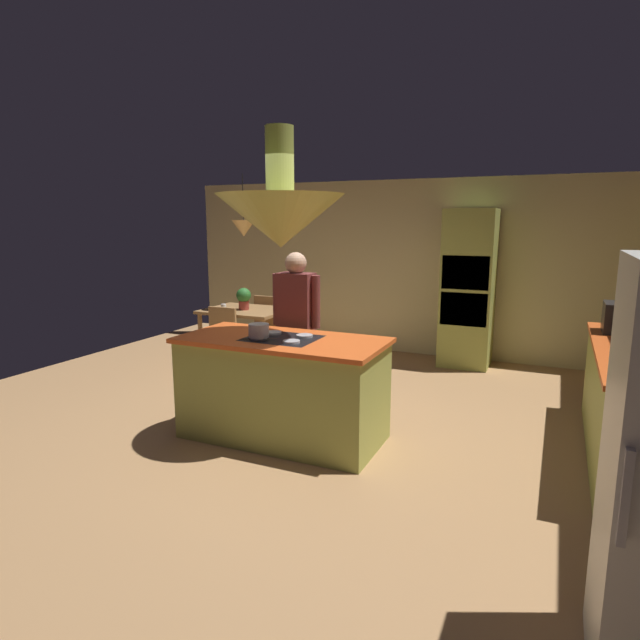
{
  "coord_description": "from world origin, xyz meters",
  "views": [
    {
      "loc": [
        2.2,
        -4.26,
        1.95
      ],
      "look_at": [
        0.1,
        0.4,
        1.0
      ],
      "focal_mm": 29.79,
      "sensor_mm": 36.0,
      "label": 1
    }
  ],
  "objects_px": {
    "chair_by_back_wall": "(270,319)",
    "cup_on_table": "(224,307)",
    "cooking_pot_on_cooktop": "(259,331)",
    "kitchen_island": "(283,388)",
    "oven_tower": "(468,289)",
    "person_at_island": "(296,321)",
    "potted_plant_on_table": "(244,297)",
    "microwave_on_counter": "(631,319)",
    "chair_facing_island": "(218,337)",
    "dining_table": "(246,316)"
  },
  "relations": [
    {
      "from": "oven_tower",
      "to": "chair_by_back_wall",
      "type": "distance_m",
      "value": 2.89
    },
    {
      "from": "dining_table",
      "to": "person_at_island",
      "type": "distance_m",
      "value": 2.04
    },
    {
      "from": "kitchen_island",
      "to": "oven_tower",
      "type": "xyz_separation_m",
      "value": [
        1.1,
        3.24,
        0.59
      ]
    },
    {
      "from": "chair_by_back_wall",
      "to": "cooking_pot_on_cooktop",
      "type": "relative_size",
      "value": 4.83
    },
    {
      "from": "chair_facing_island",
      "to": "potted_plant_on_table",
      "type": "xyz_separation_m",
      "value": [
        -0.0,
        0.62,
        0.42
      ]
    },
    {
      "from": "oven_tower",
      "to": "microwave_on_counter",
      "type": "xyz_separation_m",
      "value": [
        1.74,
        -1.74,
        0.01
      ]
    },
    {
      "from": "chair_by_back_wall",
      "to": "microwave_on_counter",
      "type": "bearing_deg",
      "value": 164.47
    },
    {
      "from": "oven_tower",
      "to": "person_at_island",
      "type": "bearing_deg",
      "value": -117.6
    },
    {
      "from": "cooking_pot_on_cooktop",
      "to": "chair_by_back_wall",
      "type": "bearing_deg",
      "value": 118.03
    },
    {
      "from": "kitchen_island",
      "to": "chair_facing_island",
      "type": "height_order",
      "value": "kitchen_island"
    },
    {
      "from": "kitchen_island",
      "to": "cup_on_table",
      "type": "relative_size",
      "value": 20.45
    },
    {
      "from": "cup_on_table",
      "to": "microwave_on_counter",
      "type": "distance_m",
      "value": 4.78
    },
    {
      "from": "chair_facing_island",
      "to": "dining_table",
      "type": "bearing_deg",
      "value": 90.0
    },
    {
      "from": "potted_plant_on_table",
      "to": "person_at_island",
      "type": "bearing_deg",
      "value": -42.1
    },
    {
      "from": "cup_on_table",
      "to": "cooking_pot_on_cooktop",
      "type": "bearing_deg",
      "value": -48.9
    },
    {
      "from": "cup_on_table",
      "to": "microwave_on_counter",
      "type": "bearing_deg",
      "value": -4.55
    },
    {
      "from": "chair_by_back_wall",
      "to": "cooking_pot_on_cooktop",
      "type": "bearing_deg",
      "value": 118.03
    },
    {
      "from": "cup_on_table",
      "to": "microwave_on_counter",
      "type": "xyz_separation_m",
      "value": [
        4.75,
        -0.38,
        0.27
      ]
    },
    {
      "from": "person_at_island",
      "to": "chair_facing_island",
      "type": "bearing_deg",
      "value": 154.06
    },
    {
      "from": "dining_table",
      "to": "cooking_pot_on_cooktop",
      "type": "relative_size",
      "value": 6.16
    },
    {
      "from": "chair_facing_island",
      "to": "person_at_island",
      "type": "bearing_deg",
      "value": -25.94
    },
    {
      "from": "person_at_island",
      "to": "chair_facing_island",
      "type": "xyz_separation_m",
      "value": [
        -1.48,
        0.72,
        -0.44
      ]
    },
    {
      "from": "chair_facing_island",
      "to": "chair_by_back_wall",
      "type": "height_order",
      "value": "same"
    },
    {
      "from": "microwave_on_counter",
      "to": "cooking_pot_on_cooktop",
      "type": "bearing_deg",
      "value": -151.47
    },
    {
      "from": "potted_plant_on_table",
      "to": "cooking_pot_on_cooktop",
      "type": "distance_m",
      "value": 2.68
    },
    {
      "from": "cup_on_table",
      "to": "potted_plant_on_table",
      "type": "bearing_deg",
      "value": 40.04
    },
    {
      "from": "kitchen_island",
      "to": "cup_on_table",
      "type": "height_order",
      "value": "kitchen_island"
    },
    {
      "from": "person_at_island",
      "to": "microwave_on_counter",
      "type": "bearing_deg",
      "value": 14.35
    },
    {
      "from": "chair_by_back_wall",
      "to": "microwave_on_counter",
      "type": "height_order",
      "value": "microwave_on_counter"
    },
    {
      "from": "kitchen_island",
      "to": "oven_tower",
      "type": "relative_size",
      "value": 0.87
    },
    {
      "from": "oven_tower",
      "to": "person_at_island",
      "type": "distance_m",
      "value": 2.85
    },
    {
      "from": "kitchen_island",
      "to": "cup_on_table",
      "type": "distance_m",
      "value": 2.7
    },
    {
      "from": "oven_tower",
      "to": "cup_on_table",
      "type": "height_order",
      "value": "oven_tower"
    },
    {
      "from": "person_at_island",
      "to": "cup_on_table",
      "type": "xyz_separation_m",
      "value": [
        -1.69,
        1.16,
        -0.14
      ]
    },
    {
      "from": "kitchen_island",
      "to": "chair_facing_island",
      "type": "distance_m",
      "value": 2.23
    },
    {
      "from": "oven_tower",
      "to": "potted_plant_on_table",
      "type": "xyz_separation_m",
      "value": [
        -2.8,
        -1.19,
        -0.13
      ]
    },
    {
      "from": "chair_by_back_wall",
      "to": "potted_plant_on_table",
      "type": "bearing_deg",
      "value": 89.84
    },
    {
      "from": "cup_on_table",
      "to": "chair_by_back_wall",
      "type": "bearing_deg",
      "value": 76.45
    },
    {
      "from": "chair_by_back_wall",
      "to": "cup_on_table",
      "type": "distance_m",
      "value": 0.96
    },
    {
      "from": "chair_by_back_wall",
      "to": "potted_plant_on_table",
      "type": "relative_size",
      "value": 2.9
    },
    {
      "from": "chair_facing_island",
      "to": "cooking_pot_on_cooktop",
      "type": "relative_size",
      "value": 4.83
    },
    {
      "from": "kitchen_island",
      "to": "cup_on_table",
      "type": "xyz_separation_m",
      "value": [
        -1.91,
        1.88,
        0.34
      ]
    },
    {
      "from": "cup_on_table",
      "to": "oven_tower",
      "type": "bearing_deg",
      "value": 24.35
    },
    {
      "from": "dining_table",
      "to": "cup_on_table",
      "type": "height_order",
      "value": "cup_on_table"
    },
    {
      "from": "chair_by_back_wall",
      "to": "cooking_pot_on_cooktop",
      "type": "height_order",
      "value": "cooking_pot_on_cooktop"
    },
    {
      "from": "person_at_island",
      "to": "kitchen_island",
      "type": "bearing_deg",
      "value": -72.93
    },
    {
      "from": "person_at_island",
      "to": "chair_by_back_wall",
      "type": "xyz_separation_m",
      "value": [
        -1.48,
        2.04,
        -0.44
      ]
    },
    {
      "from": "microwave_on_counter",
      "to": "chair_facing_island",
      "type": "bearing_deg",
      "value": -179.2
    },
    {
      "from": "cooking_pot_on_cooktop",
      "to": "kitchen_island",
      "type": "bearing_deg",
      "value": 39.09
    },
    {
      "from": "chair_by_back_wall",
      "to": "microwave_on_counter",
      "type": "xyz_separation_m",
      "value": [
        4.54,
        -1.26,
        0.57
      ]
    }
  ]
}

